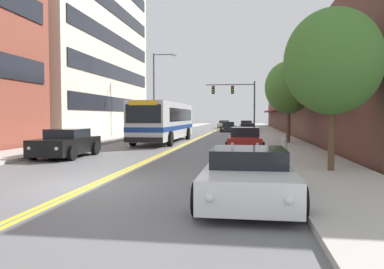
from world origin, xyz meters
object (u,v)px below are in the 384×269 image
at_px(traffic_signal_mast, 237,97).
at_px(car_beige_moving_lead, 224,124).
at_px(car_red_parked_right_end, 245,140).
at_px(car_champagne_parked_right_far, 246,126).
at_px(street_tree_right_mid, 289,87).
at_px(city_bus, 165,120).
at_px(car_charcoal_moving_second, 229,127).
at_px(car_silver_moving_third, 228,126).
at_px(street_tree_right_near, 333,62).
at_px(fire_hydrant, 284,148).
at_px(car_slate_blue_parked_right_mid, 247,129).
at_px(street_lamp_left_far, 157,87).
at_px(car_white_parked_right_foreground, 248,176).
at_px(car_black_parked_left_near, 66,144).

bearing_deg(traffic_signal_mast, car_beige_moving_lead, 97.51).
bearing_deg(traffic_signal_mast, car_red_parked_right_end, -87.24).
height_order(car_champagne_parked_right_far, car_red_parked_right_end, car_champagne_parked_right_far).
bearing_deg(street_tree_right_mid, city_bus, 170.35).
relative_size(car_charcoal_moving_second, car_silver_moving_third, 1.04).
relative_size(car_beige_moving_lead, traffic_signal_mast, 0.76).
height_order(street_tree_right_near, fire_hydrant, street_tree_right_near).
bearing_deg(street_tree_right_near, car_champagne_parked_right_far, 94.20).
distance_m(car_slate_blue_parked_right_mid, fire_hydrant, 27.55).
xyz_separation_m(traffic_signal_mast, street_tree_right_mid, (4.01, -16.71, -0.27)).
relative_size(city_bus, street_lamp_left_far, 1.43).
xyz_separation_m(city_bus, car_white_parked_right_foreground, (6.33, -19.75, -1.10)).
distance_m(car_white_parked_right_foreground, car_slate_blue_parked_right_mid, 35.15).
relative_size(car_silver_moving_third, street_lamp_left_far, 0.48).
relative_size(car_white_parked_right_foreground, street_lamp_left_far, 0.51).
relative_size(car_red_parked_right_end, fire_hydrant, 4.69).
bearing_deg(car_red_parked_right_end, car_slate_blue_parked_right_mid, 89.57).
distance_m(car_black_parked_left_near, car_champagne_parked_right_far, 36.78).
distance_m(car_beige_moving_lead, car_charcoal_moving_second, 15.44).
height_order(car_slate_blue_parked_right_mid, car_charcoal_moving_second, car_charcoal_moving_second).
relative_size(city_bus, traffic_signal_mast, 2.04).
distance_m(car_slate_blue_parked_right_mid, car_beige_moving_lead, 20.55).
xyz_separation_m(car_champagne_parked_right_far, street_tree_right_near, (2.91, -39.60, 3.15)).
bearing_deg(car_white_parked_right_foreground, car_black_parked_left_near, 136.22).
bearing_deg(car_silver_moving_third, city_bus, -96.63).
bearing_deg(street_lamp_left_far, car_white_parked_right_foreground, -72.43).
xyz_separation_m(car_slate_blue_parked_right_mid, street_lamp_left_far, (-9.40, -5.51, 4.49)).
relative_size(car_slate_blue_parked_right_mid, street_lamp_left_far, 0.56).
distance_m(street_tree_right_near, street_tree_right_mid, 13.70).
distance_m(city_bus, car_champagne_parked_right_far, 25.14).
bearing_deg(street_tree_right_mid, traffic_signal_mast, 103.50).
xyz_separation_m(city_bus, fire_hydrant, (7.86, -12.11, -1.08)).
relative_size(car_silver_moving_third, street_tree_right_near, 0.76).
distance_m(car_black_parked_left_near, fire_hydrant, 10.24).
relative_size(car_white_parked_right_foreground, street_tree_right_near, 0.81).
distance_m(car_slate_blue_parked_right_mid, street_tree_right_mid, 17.52).
bearing_deg(street_lamp_left_far, car_slate_blue_parked_right_mid, 30.40).
bearing_deg(fire_hydrant, street_lamp_left_far, 116.38).
relative_size(car_beige_moving_lead, street_lamp_left_far, 0.54).
xyz_separation_m(car_white_parked_right_foreground, street_lamp_left_far, (-9.38, 29.63, 4.47)).
bearing_deg(car_slate_blue_parked_right_mid, traffic_signal_mast, -168.53).
bearing_deg(traffic_signal_mast, car_slate_blue_parked_right_mid, 11.47).
relative_size(car_charcoal_moving_second, street_tree_right_near, 0.79).
height_order(car_charcoal_moving_second, car_silver_moving_third, car_charcoal_moving_second).
bearing_deg(car_black_parked_left_near, car_slate_blue_parked_right_mid, 72.02).
height_order(street_lamp_left_far, street_tree_right_mid, street_lamp_left_far).
xyz_separation_m(car_beige_moving_lead, street_tree_right_mid, (6.70, -37.13, 3.38)).
height_order(car_champagne_parked_right_far, car_beige_moving_lead, car_champagne_parked_right_far).
bearing_deg(car_silver_moving_third, traffic_signal_mast, -82.58).
relative_size(car_white_parked_right_foreground, car_slate_blue_parked_right_mid, 0.92).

